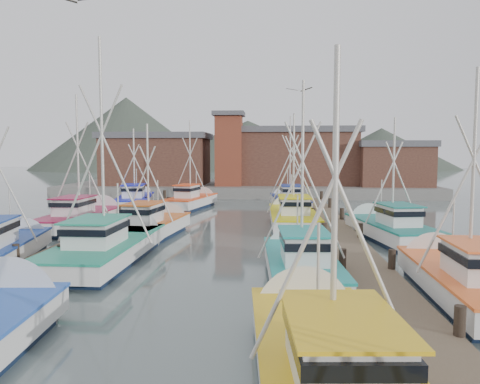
# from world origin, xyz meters

# --- Properties ---
(ground) EXTENTS (260.00, 260.00, 0.00)m
(ground) POSITION_xyz_m (0.00, 0.00, 0.00)
(ground) COLOR #536463
(ground) RESTS_ON ground
(dock_left) EXTENTS (2.30, 46.00, 1.50)m
(dock_left) POSITION_xyz_m (-7.00, 4.04, 0.21)
(dock_left) COLOR brown
(dock_left) RESTS_ON ground
(dock_right) EXTENTS (2.30, 46.00, 1.50)m
(dock_right) POSITION_xyz_m (7.00, 4.04, 0.21)
(dock_right) COLOR brown
(dock_right) RESTS_ON ground
(quay) EXTENTS (44.00, 16.00, 1.20)m
(quay) POSITION_xyz_m (0.00, 37.00, 0.60)
(quay) COLOR gray
(quay) RESTS_ON ground
(shed_left) EXTENTS (12.72, 8.48, 6.20)m
(shed_left) POSITION_xyz_m (-11.00, 35.00, 4.34)
(shed_left) COLOR brown
(shed_left) RESTS_ON quay
(shed_center) EXTENTS (14.84, 9.54, 6.90)m
(shed_center) POSITION_xyz_m (6.00, 37.00, 4.69)
(shed_center) COLOR brown
(shed_center) RESTS_ON quay
(shed_right) EXTENTS (8.48, 6.36, 5.20)m
(shed_right) POSITION_xyz_m (17.00, 34.00, 3.84)
(shed_right) COLOR brown
(shed_right) RESTS_ON quay
(lookout_tower) EXTENTS (3.60, 3.60, 8.50)m
(lookout_tower) POSITION_xyz_m (-2.00, 33.00, 5.55)
(lookout_tower) COLOR brown
(lookout_tower) RESTS_ON quay
(distant_hills) EXTENTS (175.00, 140.00, 42.00)m
(distant_hills) POSITION_xyz_m (-12.76, 122.59, 0.00)
(distant_hills) COLOR #3E473B
(distant_hills) RESTS_ON ground
(boat_1) EXTENTS (3.63, 9.67, 8.07)m
(boat_1) POSITION_xyz_m (4.26, -11.30, 0.68)
(boat_1) COLOR #111E38
(boat_1) RESTS_ON ground
(boat_4) EXTENTS (4.49, 10.15, 11.23)m
(boat_4) POSITION_xyz_m (-4.61, 0.34, 0.69)
(boat_4) COLOR #111E38
(boat_4) RESTS_ON ground
(boat_5) EXTENTS (3.42, 8.51, 8.56)m
(boat_5) POSITION_xyz_m (4.20, -2.52, 0.68)
(boat_5) COLOR #111E38
(boat_5) RESTS_ON ground
(boat_6) EXTENTS (3.87, 8.43, 8.50)m
(boat_6) POSITION_xyz_m (-9.45, -0.45, 0.68)
(boat_6) COLOR #111E38
(boat_6) RESTS_ON ground
(boat_7) EXTENTS (3.56, 8.80, 8.72)m
(boat_7) POSITION_xyz_m (9.81, -4.41, 0.68)
(boat_7) COLOR #111E38
(boat_7) RESTS_ON ground
(boat_8) EXTENTS (3.55, 8.84, 7.51)m
(boat_8) POSITION_xyz_m (-4.14, 6.38, 0.68)
(boat_8) COLOR #111E38
(boat_8) RESTS_ON ground
(boat_9) EXTENTS (3.54, 9.74, 8.61)m
(boat_9) POSITION_xyz_m (4.48, 11.24, 0.68)
(boat_9) COLOR #111E38
(boat_9) RESTS_ON ground
(boat_10) EXTENTS (4.02, 9.51, 9.75)m
(boat_10) POSITION_xyz_m (-9.79, 9.73, 0.69)
(boat_10) COLOR #111E38
(boat_10) RESTS_ON ground
(boat_11) EXTENTS (4.13, 9.04, 7.86)m
(boat_11) POSITION_xyz_m (9.86, 6.64, 0.68)
(boat_11) COLOR #111E38
(boat_11) RESTS_ON ground
(boat_12) EXTENTS (4.05, 8.58, 8.64)m
(boat_12) POSITION_xyz_m (-4.22, 21.10, 0.68)
(boat_12) COLOR #111E38
(boat_12) RESTS_ON ground
(boat_13) EXTENTS (3.60, 8.97, 9.02)m
(boat_13) POSITION_xyz_m (4.56, 21.17, 0.68)
(boat_13) COLOR #111E38
(boat_13) RESTS_ON ground
(boat_14) EXTENTS (4.35, 9.48, 8.02)m
(boat_14) POSITION_xyz_m (-9.59, 21.09, 0.68)
(boat_14) COLOR #111E38
(boat_14) RESTS_ON ground
(gull_near) EXTENTS (1.54, 0.66, 0.24)m
(gull_near) POSITION_xyz_m (-2.89, -6.90, 9.83)
(gull_near) COLOR gray
(gull_near) RESTS_ON ground
(gull_far) EXTENTS (1.49, 0.65, 0.24)m
(gull_far) POSITION_xyz_m (4.55, 5.55, 8.64)
(gull_far) COLOR gray
(gull_far) RESTS_ON ground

